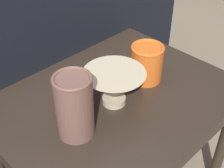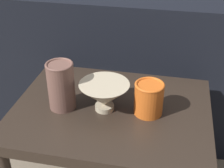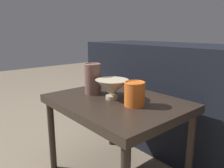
{
  "view_description": "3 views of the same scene",
  "coord_description": "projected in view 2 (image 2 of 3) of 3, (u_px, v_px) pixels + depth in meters",
  "views": [
    {
      "loc": [
        -0.48,
        -0.47,
        1.01
      ],
      "look_at": [
        -0.05,
        -0.03,
        0.54
      ],
      "focal_mm": 50.0,
      "sensor_mm": 36.0,
      "label": 1
    },
    {
      "loc": [
        0.18,
        -0.85,
        1.07
      ],
      "look_at": [
        0.0,
        -0.01,
        0.55
      ],
      "focal_mm": 50.0,
      "sensor_mm": 36.0,
      "label": 2
    },
    {
      "loc": [
        0.78,
        -0.7,
        0.78
      ],
      "look_at": [
        -0.03,
        -0.0,
        0.52
      ],
      "focal_mm": 35.0,
      "sensor_mm": 36.0,
      "label": 3
    }
  ],
  "objects": [
    {
      "name": "table",
      "position": [
        111.0,
        119.0,
        1.09
      ],
      "size": [
        0.67,
        0.51,
        0.45
      ],
      "color": "#2D231C",
      "rests_on": "ground_plane"
    },
    {
      "name": "vase_textured_left",
      "position": [
        61.0,
        85.0,
        1.03
      ],
      "size": [
        0.09,
        0.09,
        0.17
      ],
      "color": "brown",
      "rests_on": "table"
    },
    {
      "name": "vase_colorful_right",
      "position": [
        149.0,
        98.0,
        1.01
      ],
      "size": [
        0.1,
        0.1,
        0.11
      ],
      "color": "orange",
      "rests_on": "table"
    },
    {
      "name": "couch_backdrop",
      "position": [
        134.0,
        61.0,
        1.58
      ],
      "size": [
        1.4,
        0.5,
        0.7
      ],
      "color": "black",
      "rests_on": "ground_plane"
    },
    {
      "name": "bowl",
      "position": [
        104.0,
        95.0,
        1.03
      ],
      "size": [
        0.17,
        0.17,
        0.1
      ],
      "color": "#C1B293",
      "rests_on": "table"
    }
  ]
}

